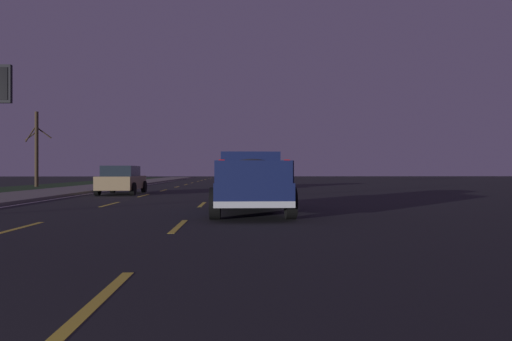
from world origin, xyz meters
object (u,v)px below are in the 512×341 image
at_px(pickup_truck, 251,180).
at_px(sedan_tan, 122,180).
at_px(sedan_green, 245,177).
at_px(bare_tree_far, 36,148).

bearing_deg(pickup_truck, sedan_tan, 32.08).
xyz_separation_m(pickup_truck, sedan_green, (19.67, -0.14, -0.20)).
height_order(sedan_tan, bare_tree_far, bare_tree_far).
distance_m(pickup_truck, bare_tree_far, 27.57).
bearing_deg(bare_tree_far, sedan_green, -98.06).
bearing_deg(bare_tree_far, sedan_tan, -139.21).
distance_m(sedan_green, bare_tree_far, 16.91).
bearing_deg(sedan_tan, pickup_truck, -147.92).
bearing_deg(sedan_green, sedan_tan, 142.18).
height_order(sedan_green, bare_tree_far, bare_tree_far).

